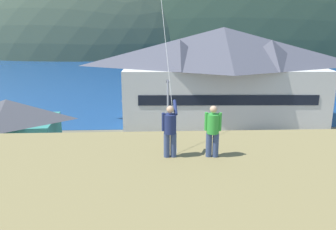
# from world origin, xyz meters

# --- Properties ---
(ground_plane) EXTENTS (600.00, 600.00, 0.00)m
(ground_plane) POSITION_xyz_m (0.00, 0.00, 0.00)
(ground_plane) COLOR #66604C
(parking_lot_pad) EXTENTS (40.00, 20.00, 0.10)m
(parking_lot_pad) POSITION_xyz_m (0.00, 5.00, 0.05)
(parking_lot_pad) COLOR gray
(parking_lot_pad) RESTS_ON ground
(bay_water) EXTENTS (360.00, 84.00, 0.03)m
(bay_water) POSITION_xyz_m (0.00, 60.00, 0.01)
(bay_water) COLOR navy
(bay_water) RESTS_ON ground
(far_hill_west_ridge) EXTENTS (100.19, 62.43, 74.44)m
(far_hill_west_ridge) POSITION_xyz_m (-22.61, 115.65, 0.00)
(far_hill_west_ridge) COLOR #42513D
(far_hill_west_ridge) RESTS_ON ground
(far_hill_east_peak) EXTENTS (147.53, 44.78, 89.40)m
(far_hill_east_peak) POSITION_xyz_m (44.33, 108.41, 0.00)
(far_hill_east_peak) COLOR #334733
(far_hill_east_peak) RESTS_ON ground
(harbor_lodge) EXTENTS (24.20, 11.62, 11.07)m
(harbor_lodge) POSITION_xyz_m (6.99, 21.01, 5.90)
(harbor_lodge) COLOR beige
(harbor_lodge) RESTS_ON ground
(storage_shed_near_lot) EXTENTS (8.32, 6.05, 5.64)m
(storage_shed_near_lot) POSITION_xyz_m (-13.07, 8.73, 2.93)
(storage_shed_near_lot) COLOR #338475
(storage_shed_near_lot) RESTS_ON ground
(storage_shed_waterside) EXTENTS (5.99, 5.44, 4.44)m
(storage_shed_waterside) POSITION_xyz_m (-0.80, 20.36, 2.31)
(storage_shed_waterside) COLOR #474C56
(storage_shed_waterside) RESTS_ON ground
(wharf_dock) EXTENTS (3.20, 11.48, 0.70)m
(wharf_dock) POSITION_xyz_m (0.73, 32.74, 0.35)
(wharf_dock) COLOR #70604C
(wharf_dock) RESTS_ON ground
(moored_boat_wharfside) EXTENTS (3.25, 8.13, 2.16)m
(moored_boat_wharfside) POSITION_xyz_m (-2.90, 31.34, 0.72)
(moored_boat_wharfside) COLOR #23564C
(moored_boat_wharfside) RESTS_ON ground
(moored_boat_outer_mooring) EXTENTS (3.46, 8.31, 2.16)m
(moored_boat_outer_mooring) POSITION_xyz_m (4.38, 30.46, 0.72)
(moored_boat_outer_mooring) COLOR #23564C
(moored_boat_outer_mooring) RESTS_ON ground
(parked_car_lone_by_shed) EXTENTS (4.28, 2.20, 1.82)m
(parked_car_lone_by_shed) POSITION_xyz_m (-5.34, 6.14, 1.06)
(parked_car_lone_by_shed) COLOR #9EA3A8
(parked_car_lone_by_shed) RESTS_ON parking_lot_pad
(parked_car_back_row_left) EXTENTS (4.35, 2.37, 1.82)m
(parked_car_back_row_left) POSITION_xyz_m (6.74, 5.89, 1.06)
(parked_car_back_row_left) COLOR #9EA3A8
(parked_car_back_row_left) RESTS_ON parking_lot_pad
(parked_car_mid_row_center) EXTENTS (4.29, 2.24, 1.82)m
(parked_car_mid_row_center) POSITION_xyz_m (-7.42, -0.52, 1.06)
(parked_car_mid_row_center) COLOR red
(parked_car_mid_row_center) RESTS_ON parking_lot_pad
(parked_car_mid_row_near) EXTENTS (4.26, 2.17, 1.82)m
(parked_car_mid_row_near) POSITION_xyz_m (5.08, 0.96, 1.06)
(parked_car_mid_row_near) COLOR black
(parked_car_mid_row_near) RESTS_ON parking_lot_pad
(parked_car_mid_row_far) EXTENTS (4.28, 2.21, 1.82)m
(parked_car_mid_row_far) POSITION_xyz_m (-0.29, 1.03, 1.06)
(parked_car_mid_row_far) COLOR #B28923
(parked_car_mid_row_far) RESTS_ON parking_lot_pad
(parking_light_pole) EXTENTS (0.24, 0.78, 6.66)m
(parking_light_pole) POSITION_xyz_m (0.15, 10.56, 3.96)
(parking_light_pole) COLOR #ADADB2
(parking_light_pole) RESTS_ON parking_lot_pad
(person_kite_flyer) EXTENTS (0.51, 0.67, 1.86)m
(person_kite_flyer) POSITION_xyz_m (-0.60, -8.55, 8.42)
(person_kite_flyer) COLOR #384770
(person_kite_flyer) RESTS_ON grassy_hill_foreground
(person_companion) EXTENTS (0.55, 0.40, 1.74)m
(person_companion) POSITION_xyz_m (0.79, -8.60, 8.40)
(person_companion) COLOR #384770
(person_companion) RESTS_ON grassy_hill_foreground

